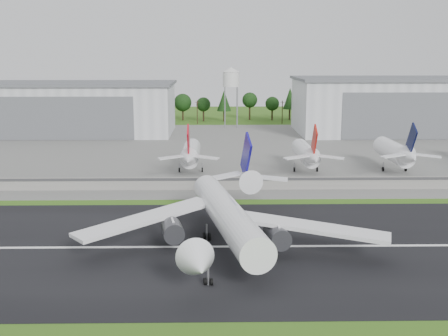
{
  "coord_description": "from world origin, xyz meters",
  "views": [
    {
      "loc": [
        -13.09,
        -89.53,
        35.19
      ],
      "look_at": [
        -10.89,
        40.0,
        9.0
      ],
      "focal_mm": 45.0,
      "sensor_mm": 36.0,
      "label": 1
    }
  ],
  "objects_px": {
    "parked_jet_red_a": "(190,154)",
    "parked_jet_red_b": "(307,154)",
    "main_airliner": "(227,223)",
    "parked_jet_navy": "(397,152)"
  },
  "relations": [
    {
      "from": "parked_jet_red_a",
      "to": "parked_jet_red_b",
      "type": "xyz_separation_m",
      "value": [
        35.17,
        -0.01,
        -0.06
      ]
    },
    {
      "from": "parked_jet_red_a",
      "to": "parked_jet_red_b",
      "type": "height_order",
      "value": "parked_jet_red_a"
    },
    {
      "from": "parked_jet_red_a",
      "to": "main_airliner",
      "type": "bearing_deg",
      "value": -81.92
    },
    {
      "from": "parked_jet_navy",
      "to": "main_airliner",
      "type": "bearing_deg",
      "value": -128.31
    },
    {
      "from": "main_airliner",
      "to": "parked_jet_navy",
      "type": "bearing_deg",
      "value": -139.07
    },
    {
      "from": "main_airliner",
      "to": "parked_jet_red_a",
      "type": "relative_size",
      "value": 1.89
    },
    {
      "from": "main_airliner",
      "to": "parked_jet_red_b",
      "type": "height_order",
      "value": "main_airliner"
    },
    {
      "from": "parked_jet_red_a",
      "to": "parked_jet_navy",
      "type": "height_order",
      "value": "parked_jet_navy"
    },
    {
      "from": "main_airliner",
      "to": "parked_jet_navy",
      "type": "relative_size",
      "value": 1.89
    },
    {
      "from": "parked_jet_red_a",
      "to": "parked_jet_red_b",
      "type": "relative_size",
      "value": 1.0
    }
  ]
}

